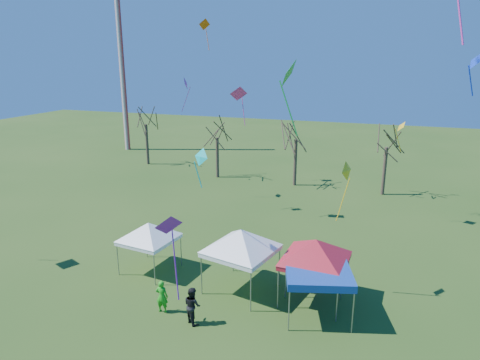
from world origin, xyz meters
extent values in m
plane|color=#274917|center=(0.00, 0.00, 0.00)|extent=(140.00, 140.00, 0.00)
cylinder|color=silver|center=(-28.00, 34.00, 12.50)|extent=(0.70, 0.70, 25.00)
cylinder|color=#3D2D21|center=(-20.85, 27.38, 2.39)|extent=(0.32, 0.32, 4.78)
cylinder|color=#3D2D21|center=(-10.77, 24.65, 2.14)|extent=(0.32, 0.32, 4.28)
cylinder|color=#3D2D21|center=(-2.37, 24.38, 2.32)|extent=(0.32, 0.32, 4.64)
cylinder|color=#3D2D21|center=(6.03, 24.04, 2.24)|extent=(0.32, 0.32, 4.49)
cylinder|color=gray|center=(-8.25, 2.84, 0.94)|extent=(0.06, 0.06, 1.88)
cylinder|color=gray|center=(-7.91, 5.44, 0.94)|extent=(0.06, 0.06, 1.88)
cylinder|color=gray|center=(-5.65, 2.50, 0.94)|extent=(0.06, 0.06, 1.88)
cylinder|color=gray|center=(-5.31, 5.10, 0.94)|extent=(0.06, 0.06, 1.88)
cube|color=white|center=(-6.78, 3.97, 1.99)|extent=(3.15, 3.15, 0.23)
pyramid|color=white|center=(-6.78, 3.97, 3.04)|extent=(3.95, 3.95, 0.94)
cylinder|color=gray|center=(-2.78, 2.49, 1.10)|extent=(0.07, 0.07, 2.19)
cylinder|color=gray|center=(-2.07, 5.47, 1.10)|extent=(0.07, 0.07, 2.19)
cylinder|color=gray|center=(0.20, 1.77, 1.10)|extent=(0.07, 0.07, 2.19)
cylinder|color=gray|center=(0.91, 4.75, 1.10)|extent=(0.07, 0.07, 2.19)
cube|color=white|center=(-0.94, 3.62, 2.32)|extent=(3.96, 3.96, 0.26)
pyramid|color=white|center=(-0.94, 3.62, 3.55)|extent=(4.52, 4.52, 1.10)
cylinder|color=gray|center=(1.40, 2.51, 1.06)|extent=(0.06, 0.06, 2.12)
cylinder|color=gray|center=(1.62, 5.47, 1.06)|extent=(0.06, 0.06, 2.12)
cylinder|color=gray|center=(4.36, 2.29, 1.06)|extent=(0.06, 0.06, 2.12)
cylinder|color=gray|center=(4.58, 5.24, 1.06)|extent=(0.06, 0.06, 2.12)
cube|color=#A40F1D|center=(2.99, 3.88, 2.25)|extent=(3.41, 3.41, 0.25)
pyramid|color=#A40F1D|center=(2.99, 3.88, 3.43)|extent=(4.48, 4.48, 1.06)
cylinder|color=gray|center=(2.35, 0.83, 1.04)|extent=(0.06, 0.06, 2.08)
cylinder|color=gray|center=(1.55, 3.62, 1.04)|extent=(0.06, 0.06, 2.08)
cylinder|color=gray|center=(5.15, 1.62, 1.04)|extent=(0.06, 0.06, 2.08)
cylinder|color=gray|center=(4.35, 4.42, 1.04)|extent=(0.06, 0.06, 2.08)
cube|color=navy|center=(3.35, 2.62, 2.20)|extent=(3.85, 3.85, 0.25)
cube|color=navy|center=(3.35, 2.62, 2.39)|extent=(3.85, 3.85, 0.12)
imported|color=green|center=(-3.97, 0.31, 0.86)|extent=(0.67, 0.48, 1.71)
imported|color=black|center=(-2.15, -0.02, 0.92)|extent=(1.13, 1.08, 1.85)
cone|color=#FB5A0D|center=(-11.33, 23.25, 15.35)|extent=(1.24, 1.32, 1.09)
cube|color=#FB5A0D|center=(-11.14, 23.48, 14.01)|extent=(0.52, 0.44, 2.10)
cone|color=yellow|center=(4.18, 5.14, 6.80)|extent=(0.58, 1.04, 1.02)
cube|color=yellow|center=(4.08, 4.87, 5.34)|extent=(0.59, 0.25, 2.42)
cone|color=purple|center=(-1.60, -2.94, 6.24)|extent=(1.28, 1.32, 0.99)
cube|color=purple|center=(-1.46, -2.79, 4.52)|extent=(0.36, 0.33, 2.89)
cone|color=#F035AD|center=(-10.84, 17.93, 10.18)|extent=(0.73, 1.24, 1.15)
cube|color=#F035AD|center=(-10.72, 17.54, 8.82)|extent=(0.83, 0.29, 2.16)
cone|color=#DC308B|center=(-4.83, 14.40, 9.73)|extent=(1.66, 1.55, 1.18)
cube|color=#DC308B|center=(-4.51, 14.63, 8.37)|extent=(0.52, 0.69, 2.06)
cone|color=green|center=(2.52, -1.64, 11.78)|extent=(0.62, 1.12, 1.02)
cube|color=green|center=(2.51, -1.29, 10.55)|extent=(0.73, 0.06, 1.93)
cone|color=blue|center=(8.84, 2.70, 12.19)|extent=(0.71, 0.89, 0.68)
cube|color=blue|center=(8.78, 2.85, 11.41)|extent=(0.36, 0.16, 1.19)
cone|color=yellow|center=(6.84, 16.86, 7.50)|extent=(0.84, 1.03, 0.76)
cube|color=yellow|center=(6.75, 17.14, 6.40)|extent=(0.61, 0.24, 1.76)
cone|color=#0CB9B2|center=(-2.78, 2.75, 7.53)|extent=(1.03, 0.77, 0.91)
cube|color=#0CB9B2|center=(-2.98, 2.84, 6.56)|extent=(0.24, 0.47, 1.48)
camera|label=1|loc=(5.83, -16.23, 12.26)|focal=32.00mm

